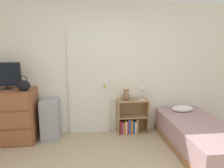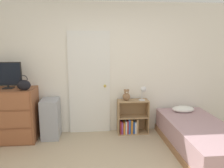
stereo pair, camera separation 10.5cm
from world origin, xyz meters
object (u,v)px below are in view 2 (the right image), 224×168
Objects in this scene: desk_lamp at (143,91)px; teddy_bear at (126,96)px; handbag at (24,85)px; tv at (7,75)px; dresser at (13,115)px; storage_bin at (51,119)px; bookshelf at (131,120)px; bed at (200,138)px.

teddy_bear is at bearing 172.57° from desk_lamp.
tv is at bearing 149.76° from handbag.
desk_lamp is (2.15, 0.25, -0.20)m from handbag.
handbag is at bearing -173.31° from desk_lamp.
dresser is 1.31× the size of storage_bin.
tv is 2.51m from desk_lamp.
dresser is at bearing -176.62° from bookshelf.
handbag is (0.33, -0.19, -0.15)m from tv.
dresser is at bearing -174.62° from storage_bin.
tv is at bearing -177.47° from bookshelf.
dresser reaches higher than bed.
storage_bin is at bearing -179.09° from desk_lamp.
bookshelf is at bearing 3.38° from dresser.
teddy_bear is at bearing 9.15° from handbag.
handbag reaches higher than dresser.
teddy_bear is 0.80× the size of desk_lamp.
bookshelf is at bearing 8.64° from handbag.
storage_bin is 2.65× the size of desk_lamp.
bed is (1.11, -0.85, -0.54)m from teddy_bear.
tv is 1.76× the size of desk_lamp.
tv is at bearing -177.31° from teddy_bear.
bookshelf reaches higher than bed.
handbag is at bearing -30.65° from dresser.
bookshelf is 2.39× the size of desk_lamp.
desk_lamp is at bearing 1.37° from tv.
handbag reaches higher than bookshelf.
bookshelf is at bearing -0.89° from teddy_bear.
tv reaches higher than bookshelf.
tv reaches higher than teddy_bear.
teddy_bear is (1.45, 0.07, 0.40)m from storage_bin.
storage_bin reaches higher than bookshelf.
desk_lamp reaches higher than storage_bin.
dresser is 1.45× the size of bookshelf.
storage_bin is 1.84m from desk_lamp.
teddy_bear is 1.49m from bed.
desk_lamp is (1.78, 0.03, 0.50)m from storage_bin.
bookshelf is (1.93, 0.29, -0.82)m from handbag.
dresser reaches higher than storage_bin.
teddy_bear is (-0.10, 0.00, 0.51)m from bookshelf.
dresser reaches higher than desk_lamp.
storage_bin is 1.51m from teddy_bear.
tv is (-0.06, 0.03, 0.74)m from dresser.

